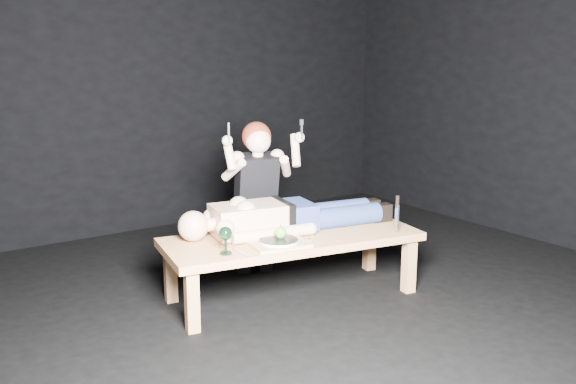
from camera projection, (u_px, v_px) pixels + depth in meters
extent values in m
plane|color=black|center=(330.00, 302.00, 4.33)|extent=(5.00, 5.00, 0.00)
plane|color=black|center=(170.00, 73.00, 6.01)|extent=(5.00, 0.00, 5.00)
cube|color=tan|center=(292.00, 266.00, 4.38)|extent=(1.87, 0.98, 0.45)
cube|color=tan|center=(279.00, 244.00, 4.10)|extent=(0.42, 0.33, 0.02)
cylinder|color=white|center=(279.00, 241.00, 4.09)|extent=(0.29, 0.29, 0.02)
sphere|color=#59942D|center=(281.00, 233.00, 4.10)|extent=(0.08, 0.08, 0.08)
cube|color=#B2B2B7|center=(241.00, 252.00, 3.95)|extent=(0.02, 0.19, 0.01)
cube|color=#B2B2B7|center=(309.00, 242.00, 4.17)|extent=(0.12, 0.16, 0.01)
cube|color=#B2B2B7|center=(302.00, 238.00, 4.26)|extent=(0.13, 0.16, 0.01)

